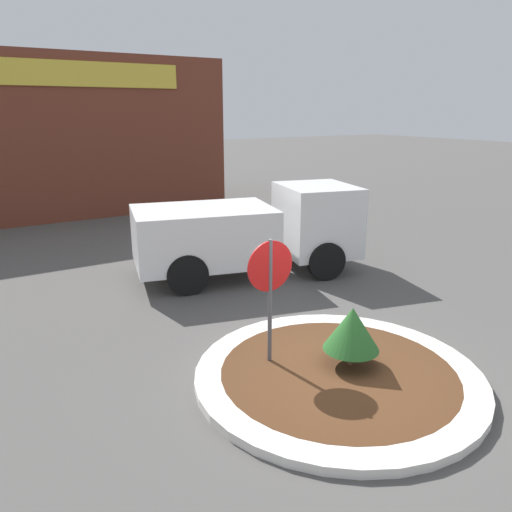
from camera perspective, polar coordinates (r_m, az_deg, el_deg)
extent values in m
plane|color=#514F4C|center=(8.44, 9.31, -13.69)|extent=(120.00, 120.00, 0.00)
cylinder|color=silver|center=(8.40, 9.33, -13.26)|extent=(4.62, 4.62, 0.14)
cylinder|color=#4C2D19|center=(8.40, 9.33, -13.25)|extent=(3.79, 3.79, 0.14)
cylinder|color=#4C4C51|center=(8.17, 1.60, -5.74)|extent=(0.07, 0.07, 2.24)
cylinder|color=#B71414|center=(7.93, 1.64, -1.18)|extent=(0.84, 0.03, 0.84)
cylinder|color=brown|center=(8.50, 10.72, -11.25)|extent=(0.08, 0.08, 0.29)
cone|color=#235623|center=(8.28, 10.90, -8.14)|extent=(0.92, 0.92, 0.72)
cube|color=white|center=(13.57, 6.94, 4.20)|extent=(2.31, 2.54, 1.83)
cube|color=white|center=(12.68, -5.98, 2.37)|extent=(3.89, 3.04, 1.40)
cube|color=black|center=(13.78, 9.43, 5.65)|extent=(0.51, 1.88, 0.64)
cylinder|color=black|center=(14.63, 4.53, 1.69)|extent=(1.02, 0.48, 0.99)
cylinder|color=black|center=(12.80, 8.01, -0.58)|extent=(1.02, 0.48, 0.99)
cylinder|color=black|center=(13.74, -9.37, 0.54)|extent=(1.02, 0.48, 0.99)
cylinder|color=black|center=(11.76, -7.86, -2.11)|extent=(1.02, 0.48, 0.99)
cube|color=brown|center=(23.26, -23.73, 12.45)|extent=(14.41, 6.00, 6.26)
cube|color=gold|center=(20.28, -23.14, 18.73)|extent=(10.09, 0.08, 0.90)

